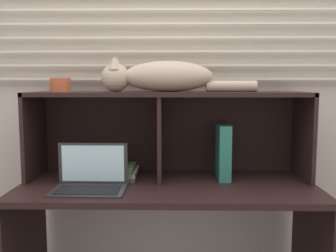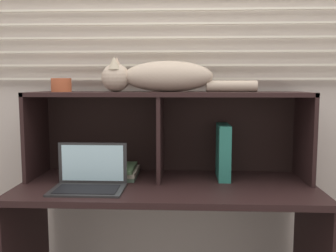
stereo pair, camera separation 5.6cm
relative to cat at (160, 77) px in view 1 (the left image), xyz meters
name	(u,v)px [view 1 (the left image)]	position (x,y,z in m)	size (l,w,h in m)	color
back_panel_with_blinds	(169,77)	(0.04, 0.22, 0.00)	(4.40, 0.08, 2.50)	beige
desk	(168,209)	(0.04, -0.13, -0.68)	(1.50, 0.63, 0.71)	black
hutch_shelf_unit	(167,117)	(0.04, 0.04, -0.22)	(1.47, 0.35, 0.46)	black
cat	(160,77)	(0.00, 0.00, 0.00)	(0.82, 0.17, 0.18)	#BAA68E
laptop	(90,180)	(-0.33, -0.24, -0.50)	(0.35, 0.22, 0.22)	#272727
binder_upright	(223,151)	(0.34, 0.00, -0.40)	(0.06, 0.22, 0.29)	#267061
book_stack	(121,172)	(-0.21, 0.00, -0.51)	(0.18, 0.26, 0.06)	#465F4A
small_basket	(60,85)	(-0.53, 0.00, -0.04)	(0.11, 0.11, 0.07)	#B65531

